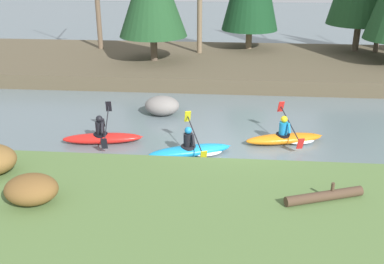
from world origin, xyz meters
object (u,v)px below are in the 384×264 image
at_px(kayaker_lead, 287,138).
at_px(driftwood_log, 324,196).
at_px(kayaker_trailing, 103,137).
at_px(boulder_midstream, 162,106).
at_px(kayaker_middle, 193,150).

bearing_deg(kayaker_lead, driftwood_log, -102.10).
relative_size(kayaker_trailing, driftwood_log, 1.45).
distance_m(kayaker_trailing, boulder_midstream, 3.38).
xyz_separation_m(kayaker_lead, boulder_midstream, (-4.70, 2.44, 0.19)).
distance_m(kayaker_middle, driftwood_log, 5.12).
bearing_deg(driftwood_log, boulder_midstream, 103.28).
relative_size(kayaker_lead, boulder_midstream, 2.01).
relative_size(kayaker_trailing, boulder_midstream, 2.02).
bearing_deg(kayaker_middle, driftwood_log, -67.98).
relative_size(kayaker_middle, boulder_midstream, 1.99).
xyz_separation_m(kayaker_lead, kayaker_middle, (-3.14, -1.26, 0.00)).
bearing_deg(kayaker_trailing, driftwood_log, -43.53).
distance_m(kayaker_trailing, driftwood_log, 7.99).
distance_m(kayaker_middle, boulder_midstream, 4.02).
relative_size(kayaker_lead, kayaker_trailing, 0.99).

